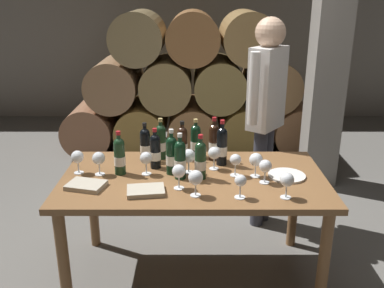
{
  "coord_description": "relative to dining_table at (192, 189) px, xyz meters",
  "views": [
    {
      "loc": [
        -0.01,
        -2.53,
        1.88
      ],
      "look_at": [
        0.0,
        0.2,
        0.91
      ],
      "focal_mm": 39.88,
      "sensor_mm": 36.0,
      "label": 1
    }
  ],
  "objects": [
    {
      "name": "ground_plane",
      "position": [
        0.0,
        0.0,
        -0.67
      ],
      "size": [
        14.0,
        14.0,
        0.0
      ],
      "primitive_type": "plane",
      "color": "#66635E"
    },
    {
      "name": "cellar_back_wall",
      "position": [
        0.0,
        4.2,
        0.73
      ],
      "size": [
        10.0,
        0.24,
        2.8
      ],
      "primitive_type": "cube",
      "color": "gray",
      "rests_on": "ground_plane"
    },
    {
      "name": "barrel_stack",
      "position": [
        0.0,
        2.6,
        0.09
      ],
      "size": [
        3.12,
        0.9,
        1.69
      ],
      "color": "#8A5C41",
      "rests_on": "ground_plane"
    },
    {
      "name": "stone_pillar",
      "position": [
        1.3,
        1.6,
        0.63
      ],
      "size": [
        0.32,
        0.32,
        2.6
      ],
      "primitive_type": "cube",
      "color": "gray",
      "rests_on": "ground_plane"
    },
    {
      "name": "dining_table",
      "position": [
        0.0,
        0.0,
        0.0
      ],
      "size": [
        1.7,
        0.9,
        0.76
      ],
      "color": "brown",
      "rests_on": "ground_plane"
    },
    {
      "name": "wine_bottle_0",
      "position": [
        0.04,
        -0.03,
        0.22
      ],
      "size": [
        0.07,
        0.07,
        0.29
      ],
      "color": "#19381E",
      "rests_on": "dining_table"
    },
    {
      "name": "wine_bottle_1",
      "position": [
        -0.09,
        -0.03,
        0.22
      ],
      "size": [
        0.07,
        0.07,
        0.3
      ],
      "color": "black",
      "rests_on": "dining_table"
    },
    {
      "name": "wine_bottle_2",
      "position": [
        -0.48,
        0.04,
        0.22
      ],
      "size": [
        0.07,
        0.07,
        0.29
      ],
      "color": "#19381E",
      "rests_on": "dining_table"
    },
    {
      "name": "wine_bottle_3",
      "position": [
        -0.26,
        0.14,
        0.21
      ],
      "size": [
        0.07,
        0.07,
        0.28
      ],
      "color": "black",
      "rests_on": "dining_table"
    },
    {
      "name": "wine_bottle_4",
      "position": [
        0.02,
        0.35,
        0.21
      ],
      "size": [
        0.07,
        0.07,
        0.28
      ],
      "color": "black",
      "rests_on": "dining_table"
    },
    {
      "name": "wine_bottle_5",
      "position": [
        0.19,
        0.2,
        0.23
      ],
      "size": [
        0.07,
        0.07,
        0.32
      ],
      "color": "black",
      "rests_on": "dining_table"
    },
    {
      "name": "wine_bottle_6",
      "position": [
        0.14,
        0.3,
        0.22
      ],
      "size": [
        0.07,
        0.07,
        0.31
      ],
      "color": "black",
      "rests_on": "dining_table"
    },
    {
      "name": "wine_bottle_7",
      "position": [
        -0.08,
        0.31,
        0.21
      ],
      "size": [
        0.07,
        0.07,
        0.28
      ],
      "color": "black",
      "rests_on": "dining_table"
    },
    {
      "name": "wine_bottle_8",
      "position": [
        -0.14,
        0.05,
        0.22
      ],
      "size": [
        0.07,
        0.07,
        0.3
      ],
      "color": "black",
      "rests_on": "dining_table"
    },
    {
      "name": "wine_bottle_9",
      "position": [
        -0.34,
        0.28,
        0.21
      ],
      "size": [
        0.07,
        0.07,
        0.28
      ],
      "color": "black",
      "rests_on": "dining_table"
    },
    {
      "name": "wine_bottle_10",
      "position": [
        -0.23,
        0.31,
        0.22
      ],
      "size": [
        0.07,
        0.07,
        0.3
      ],
      "color": "#19381E",
      "rests_on": "dining_table"
    },
    {
      "name": "wine_glass_0",
      "position": [
        0.14,
        0.12,
        0.2
      ],
      "size": [
        0.08,
        0.08,
        0.16
      ],
      "color": "white",
      "rests_on": "dining_table"
    },
    {
      "name": "wine_glass_1",
      "position": [
        0.01,
        -0.28,
        0.2
      ],
      "size": [
        0.09,
        0.09,
        0.16
      ],
      "color": "white",
      "rests_on": "dining_table"
    },
    {
      "name": "wine_glass_2",
      "position": [
        -0.09,
        -0.18,
        0.2
      ],
      "size": [
        0.08,
        0.08,
        0.16
      ],
      "color": "white",
      "rests_on": "dining_table"
    },
    {
      "name": "wine_glass_3",
      "position": [
        -0.75,
        0.05,
        0.2
      ],
      "size": [
        0.08,
        0.08,
        0.16
      ],
      "color": "white",
      "rests_on": "dining_table"
    },
    {
      "name": "wine_glass_4",
      "position": [
        0.27,
        -0.31,
        0.19
      ],
      "size": [
        0.07,
        0.07,
        0.14
      ],
      "color": "white",
      "rests_on": "dining_table"
    },
    {
      "name": "wine_glass_5",
      "position": [
        -0.61,
        0.03,
        0.2
      ],
      "size": [
        0.08,
        0.08,
        0.16
      ],
      "color": "white",
      "rests_on": "dining_table"
    },
    {
      "name": "wine_glass_6",
      "position": [
        -0.03,
        0.06,
        0.21
      ],
      "size": [
        0.09,
        0.09,
        0.16
      ],
      "color": "white",
      "rests_on": "dining_table"
    },
    {
      "name": "wine_glass_7",
      "position": [
        -0.31,
        0.03,
        0.2
      ],
      "size": [
        0.08,
        0.08,
        0.15
      ],
      "color": "white",
      "rests_on": "dining_table"
    },
    {
      "name": "wine_glass_8",
      "position": [
        0.53,
        -0.31,
        0.2
      ],
      "size": [
        0.08,
        0.08,
        0.16
      ],
      "color": "white",
      "rests_on": "dining_table"
    },
    {
      "name": "wine_glass_9",
      "position": [
        0.4,
        -0.01,
        0.2
      ],
      "size": [
        0.09,
        0.09,
        0.16
      ],
      "color": "white",
      "rests_on": "dining_table"
    },
    {
      "name": "wine_glass_10",
      "position": [
        0.44,
        -0.1,
        0.2
      ],
      "size": [
        0.08,
        0.08,
        0.15
      ],
      "color": "white",
      "rests_on": "dining_table"
    },
    {
      "name": "wine_glass_11",
      "position": [
        0.27,
        0.01,
        0.2
      ],
      "size": [
        0.07,
        0.07,
        0.15
      ],
      "color": "white",
      "rests_on": "dining_table"
    },
    {
      "name": "tasting_notebook",
      "position": [
        -0.28,
        -0.24,
        0.11
      ],
      "size": [
        0.24,
        0.19,
        0.03
      ],
      "primitive_type": "cube",
      "rotation": [
        0.0,
        0.0,
        0.14
      ],
      "color": "#B2A893",
      "rests_on": "dining_table"
    },
    {
      "name": "leather_ledger",
      "position": [
        -0.66,
        -0.17,
        0.11
      ],
      "size": [
        0.25,
        0.21,
        0.03
      ],
      "primitive_type": "cube",
      "rotation": [
        0.0,
        0.0,
        -0.26
      ],
      "color": "#B2A893",
      "rests_on": "dining_table"
    },
    {
      "name": "serving_plate",
      "position": [
        0.6,
        -0.01,
        0.1
      ],
      "size": [
        0.24,
        0.24,
        0.01
      ],
      "primitive_type": "cylinder",
      "color": "white",
      "rests_on": "dining_table"
    },
    {
      "name": "sommelier_presenting",
      "position": [
        0.58,
        0.75,
        0.37
      ],
      "size": [
        0.34,
        0.41,
        1.72
      ],
      "color": "#383842",
      "rests_on": "ground_plane"
    }
  ]
}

